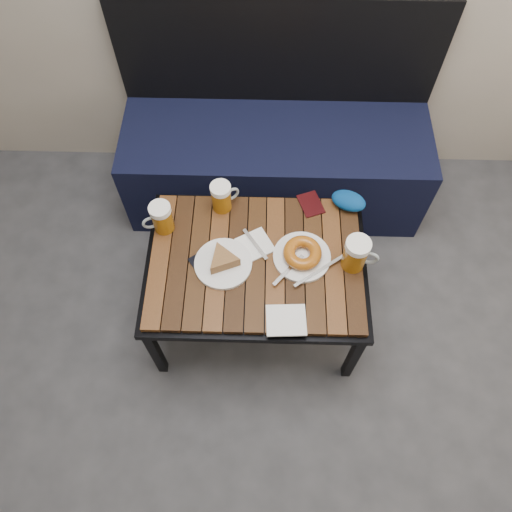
{
  "coord_description": "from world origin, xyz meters",
  "views": [
    {
      "loc": [
        0.19,
        0.16,
        2.11
      ],
      "look_at": [
        0.17,
        1.08,
        0.5
      ],
      "focal_mm": 35.0,
      "sensor_mm": 36.0,
      "label": 1
    }
  ],
  "objects_px": {
    "beer_mug_centre": "(222,197)",
    "plate_bagel": "(302,255)",
    "cafe_table": "(256,265)",
    "plate_pie": "(223,261)",
    "passport_burgundy": "(311,204)",
    "knit_pouch": "(349,201)",
    "beer_mug_left": "(161,218)",
    "bench": "(275,156)",
    "beer_mug_right": "(356,254)",
    "passport_navy": "(208,260)"
  },
  "relations": [
    {
      "from": "plate_pie",
      "to": "passport_navy",
      "type": "height_order",
      "value": "plate_pie"
    },
    {
      "from": "plate_pie",
      "to": "passport_navy",
      "type": "bearing_deg",
      "value": 163.7
    },
    {
      "from": "cafe_table",
      "to": "knit_pouch",
      "type": "relative_size",
      "value": 6.04
    },
    {
      "from": "plate_bagel",
      "to": "cafe_table",
      "type": "bearing_deg",
      "value": -176.09
    },
    {
      "from": "plate_bagel",
      "to": "passport_burgundy",
      "type": "height_order",
      "value": "plate_bagel"
    },
    {
      "from": "plate_pie",
      "to": "beer_mug_left",
      "type": "bearing_deg",
      "value": 146.5
    },
    {
      "from": "bench",
      "to": "cafe_table",
      "type": "xyz_separation_m",
      "value": [
        -0.08,
        -0.69,
        0.16
      ]
    },
    {
      "from": "bench",
      "to": "knit_pouch",
      "type": "relative_size",
      "value": 10.06
    },
    {
      "from": "beer_mug_left",
      "to": "beer_mug_centre",
      "type": "height_order",
      "value": "beer_mug_left"
    },
    {
      "from": "beer_mug_left",
      "to": "plate_bagel",
      "type": "relative_size",
      "value": 0.5
    },
    {
      "from": "beer_mug_left",
      "to": "plate_pie",
      "type": "height_order",
      "value": "beer_mug_left"
    },
    {
      "from": "passport_burgundy",
      "to": "knit_pouch",
      "type": "xyz_separation_m",
      "value": [
        0.15,
        0.0,
        0.03
      ]
    },
    {
      "from": "bench",
      "to": "knit_pouch",
      "type": "bearing_deg",
      "value": -56.27
    },
    {
      "from": "bench",
      "to": "beer_mug_right",
      "type": "bearing_deg",
      "value": -67.5
    },
    {
      "from": "beer_mug_left",
      "to": "plate_pie",
      "type": "xyz_separation_m",
      "value": [
        0.24,
        -0.16,
        -0.04
      ]
    },
    {
      "from": "beer_mug_right",
      "to": "knit_pouch",
      "type": "distance_m",
      "value": 0.27
    },
    {
      "from": "passport_navy",
      "to": "passport_burgundy",
      "type": "distance_m",
      "value": 0.48
    },
    {
      "from": "bench",
      "to": "plate_pie",
      "type": "height_order",
      "value": "bench"
    },
    {
      "from": "beer_mug_left",
      "to": "beer_mug_right",
      "type": "bearing_deg",
      "value": 148.2
    },
    {
      "from": "cafe_table",
      "to": "plate_pie",
      "type": "distance_m",
      "value": 0.14
    },
    {
      "from": "cafe_table",
      "to": "knit_pouch",
      "type": "xyz_separation_m",
      "value": [
        0.36,
        0.26,
        0.07
      ]
    },
    {
      "from": "beer_mug_centre",
      "to": "beer_mug_right",
      "type": "bearing_deg",
      "value": -57.79
    },
    {
      "from": "bench",
      "to": "beer_mug_centre",
      "type": "height_order",
      "value": "bench"
    },
    {
      "from": "bench",
      "to": "beer_mug_right",
      "type": "relative_size",
      "value": 9.48
    },
    {
      "from": "beer_mug_right",
      "to": "passport_navy",
      "type": "bearing_deg",
      "value": -170.78
    },
    {
      "from": "cafe_table",
      "to": "beer_mug_right",
      "type": "height_order",
      "value": "beer_mug_right"
    },
    {
      "from": "beer_mug_centre",
      "to": "passport_navy",
      "type": "xyz_separation_m",
      "value": [
        -0.04,
        -0.25,
        -0.06
      ]
    },
    {
      "from": "beer_mug_left",
      "to": "plate_bagel",
      "type": "height_order",
      "value": "beer_mug_left"
    },
    {
      "from": "beer_mug_left",
      "to": "passport_burgundy",
      "type": "distance_m",
      "value": 0.59
    },
    {
      "from": "plate_bagel",
      "to": "knit_pouch",
      "type": "bearing_deg",
      "value": 52.85
    },
    {
      "from": "cafe_table",
      "to": "passport_navy",
      "type": "relative_size",
      "value": 6.75
    },
    {
      "from": "plate_bagel",
      "to": "beer_mug_left",
      "type": "bearing_deg",
      "value": 166.94
    },
    {
      "from": "plate_bagel",
      "to": "passport_navy",
      "type": "distance_m",
      "value": 0.35
    },
    {
      "from": "beer_mug_centre",
      "to": "plate_bagel",
      "type": "height_order",
      "value": "beer_mug_centre"
    },
    {
      "from": "beer_mug_centre",
      "to": "beer_mug_right",
      "type": "relative_size",
      "value": 0.88
    },
    {
      "from": "cafe_table",
      "to": "beer_mug_centre",
      "type": "bearing_deg",
      "value": 119.92
    },
    {
      "from": "beer_mug_left",
      "to": "passport_burgundy",
      "type": "xyz_separation_m",
      "value": [
        0.58,
        0.12,
        -0.06
      ]
    },
    {
      "from": "cafe_table",
      "to": "passport_navy",
      "type": "bearing_deg",
      "value": -177.96
    },
    {
      "from": "plate_bagel",
      "to": "bench",
      "type": "bearing_deg",
      "value": 98.16
    },
    {
      "from": "beer_mug_centre",
      "to": "passport_navy",
      "type": "distance_m",
      "value": 0.26
    },
    {
      "from": "beer_mug_right",
      "to": "passport_navy",
      "type": "xyz_separation_m",
      "value": [
        -0.54,
        0.0,
        -0.07
      ]
    },
    {
      "from": "cafe_table",
      "to": "knit_pouch",
      "type": "bearing_deg",
      "value": 35.84
    },
    {
      "from": "beer_mug_right",
      "to": "plate_bagel",
      "type": "bearing_deg",
      "value": -176.56
    },
    {
      "from": "cafe_table",
      "to": "plate_bagel",
      "type": "bearing_deg",
      "value": 3.91
    },
    {
      "from": "beer_mug_right",
      "to": "passport_burgundy",
      "type": "height_order",
      "value": "beer_mug_right"
    },
    {
      "from": "passport_burgundy",
      "to": "knit_pouch",
      "type": "height_order",
      "value": "knit_pouch"
    },
    {
      "from": "passport_navy",
      "to": "cafe_table",
      "type": "bearing_deg",
      "value": 55.88
    },
    {
      "from": "beer_mug_centre",
      "to": "plate_bagel",
      "type": "bearing_deg",
      "value": -67.81
    },
    {
      "from": "passport_burgundy",
      "to": "plate_bagel",
      "type": "bearing_deg",
      "value": -119.6
    },
    {
      "from": "beer_mug_centre",
      "to": "plate_bagel",
      "type": "xyz_separation_m",
      "value": [
        0.31,
        -0.23,
        -0.04
      ]
    }
  ]
}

